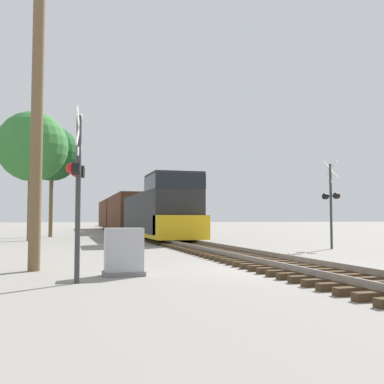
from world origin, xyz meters
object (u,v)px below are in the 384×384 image
crossing_signal_near (77,179)px  freight_train (127,214)px  utility_pole (37,103)px  tree_far_right (32,147)px  crossing_signal_far (331,199)px  tree_mid_background (52,154)px  relay_cabinet (124,252)px

crossing_signal_near → freight_train: bearing=179.7°
utility_pole → tree_far_right: bearing=94.5°
tree_far_right → crossing_signal_near: bearing=-83.2°
freight_train → utility_pole: (-7.12, -34.81, 2.77)m
crossing_signal_far → crossing_signal_near: bearing=110.2°
tree_far_right → freight_train: bearing=61.8°
tree_far_right → tree_mid_background: bearing=80.4°
relay_cabinet → tree_far_right: bearing=100.5°
crossing_signal_far → relay_cabinet: bearing=109.5°
relay_cabinet → utility_pole: (-2.32, 1.76, 4.20)m
crossing_signal_far → utility_pole: (-13.43, -5.91, 2.34)m
freight_train → tree_far_right: (-8.59, -16.03, 4.35)m
crossing_signal_near → tree_mid_background: (-1.50, 27.97, 4.48)m
tree_mid_background → crossing_signal_near: bearing=-86.9°
crossing_signal_far → utility_pole: 14.86m
crossing_signal_near → relay_cabinet: bearing=140.4°
crossing_signal_near → tree_mid_background: 28.36m
crossing_signal_far → utility_pole: utility_pole is taller
freight_train → relay_cabinet: (-4.80, -36.58, -1.43)m
freight_train → crossing_signal_near: 38.14m
crossing_signal_far → tree_far_right: tree_far_right is taller
crossing_signal_near → utility_pole: bearing=-150.2°
freight_train → crossing_signal_near: (-6.02, -37.66, 0.35)m
utility_pole → tree_far_right: (-1.48, 18.79, 1.58)m
freight_train → crossing_signal_near: size_ratio=12.02×
crossing_signal_far → relay_cabinet: (-11.11, -7.67, -1.86)m
freight_train → utility_pole: size_ratio=5.15×
crossing_signal_far → relay_cabinet: 13.63m
crossing_signal_near → tree_far_right: (-2.57, 21.64, 4.00)m
crossing_signal_far → utility_pole: size_ratio=0.46×
crossing_signal_far → relay_cabinet: size_ratio=3.53×
crossing_signal_near → utility_pole: utility_pole is taller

